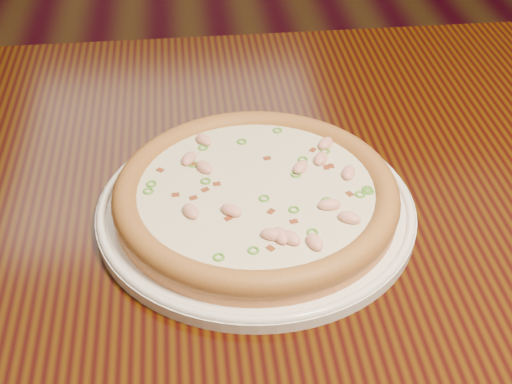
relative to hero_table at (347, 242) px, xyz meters
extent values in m
plane|color=black|center=(-0.28, 0.79, -0.65)|extent=(9.00, 9.00, 0.00)
cube|color=black|center=(0.00, 0.00, 0.08)|extent=(1.20, 0.80, 0.04)
cylinder|color=black|center=(-0.54, 0.34, -0.30)|extent=(0.06, 0.06, 0.71)
cylinder|color=white|center=(-0.12, -0.05, 0.10)|extent=(0.35, 0.35, 0.01)
torus|color=white|center=(-0.12, -0.05, 0.11)|extent=(0.34, 0.34, 0.01)
cylinder|color=#CA8447|center=(-0.12, -0.05, 0.12)|extent=(0.30, 0.30, 0.02)
torus|color=#AE7A32|center=(-0.12, -0.05, 0.13)|extent=(0.31, 0.31, 0.03)
cylinder|color=#E9EACA|center=(-0.12, -0.05, 0.13)|extent=(0.26, 0.26, 0.00)
ellipsoid|color=#F2B29E|center=(-0.05, -0.09, 0.14)|extent=(0.02, 0.01, 0.01)
ellipsoid|color=#F2B29E|center=(-0.19, 0.01, 0.14)|extent=(0.02, 0.03, 0.01)
ellipsoid|color=#F2B29E|center=(-0.17, 0.04, 0.14)|extent=(0.02, 0.03, 0.01)
ellipsoid|color=#F2B29E|center=(-0.15, -0.09, 0.14)|extent=(0.03, 0.03, 0.01)
ellipsoid|color=#F2B29E|center=(-0.02, -0.04, 0.14)|extent=(0.02, 0.03, 0.01)
ellipsoid|color=#F2B29E|center=(-0.11, -0.13, 0.14)|extent=(0.03, 0.02, 0.01)
ellipsoid|color=#F2B29E|center=(-0.04, -0.01, 0.14)|extent=(0.02, 0.03, 0.01)
ellipsoid|color=#F2B29E|center=(-0.07, -0.02, 0.14)|extent=(0.03, 0.03, 0.01)
ellipsoid|color=#F2B29E|center=(-0.10, -0.13, 0.14)|extent=(0.02, 0.03, 0.01)
ellipsoid|color=#F2B29E|center=(-0.10, -0.14, 0.14)|extent=(0.03, 0.03, 0.01)
ellipsoid|color=#F2B29E|center=(-0.03, 0.02, 0.14)|extent=(0.03, 0.03, 0.01)
ellipsoid|color=#F2B29E|center=(-0.19, -0.09, 0.14)|extent=(0.02, 0.03, 0.01)
ellipsoid|color=#F2B29E|center=(-0.17, -0.01, 0.14)|extent=(0.02, 0.03, 0.01)
ellipsoid|color=#F2B29E|center=(-0.07, -0.15, 0.14)|extent=(0.02, 0.03, 0.01)
ellipsoid|color=#F2B29E|center=(-0.03, -0.11, 0.14)|extent=(0.03, 0.02, 0.01)
cube|color=maroon|center=(-0.05, 0.01, 0.13)|extent=(0.01, 0.01, 0.00)
cube|color=maroon|center=(-0.12, -0.15, 0.13)|extent=(0.01, 0.01, 0.00)
cube|color=maroon|center=(-0.15, -0.10, 0.13)|extent=(0.01, 0.01, 0.00)
cube|color=maroon|center=(-0.22, -0.01, 0.13)|extent=(0.01, 0.01, 0.00)
cube|color=maroon|center=(-0.16, -0.04, 0.13)|extent=(0.01, 0.01, 0.00)
cube|color=maroon|center=(-0.17, -0.01, 0.13)|extent=(0.01, 0.01, 0.00)
cube|color=maroon|center=(-0.17, -0.05, 0.13)|extent=(0.01, 0.01, 0.00)
cube|color=maroon|center=(-0.10, 0.00, 0.13)|extent=(0.01, 0.01, 0.00)
cube|color=maroon|center=(-0.19, -0.06, 0.13)|extent=(0.01, 0.01, 0.00)
cube|color=maroon|center=(-0.18, 0.00, 0.13)|extent=(0.01, 0.01, 0.00)
cube|color=maroon|center=(-0.11, -0.09, 0.13)|extent=(0.01, 0.01, 0.00)
cube|color=maroon|center=(-0.03, -0.02, 0.13)|extent=(0.01, 0.01, 0.00)
cube|color=maroon|center=(-0.04, -0.02, 0.13)|extent=(0.01, 0.01, 0.00)
cube|color=maroon|center=(-0.02, -0.07, 0.13)|extent=(0.01, 0.01, 0.00)
cube|color=maroon|center=(-0.21, -0.05, 0.13)|extent=(0.01, 0.01, 0.00)
cube|color=maroon|center=(-0.09, -0.11, 0.13)|extent=(0.01, 0.01, 0.00)
torus|color=#50972E|center=(-0.05, -0.08, 0.13)|extent=(0.01, 0.01, 0.00)
torus|color=#50972E|center=(-0.13, -0.15, 0.13)|extent=(0.02, 0.02, 0.00)
torus|color=#50972E|center=(-0.23, -0.04, 0.13)|extent=(0.02, 0.02, 0.00)
torus|color=#50972E|center=(-0.09, -0.09, 0.13)|extent=(0.02, 0.02, 0.00)
torus|color=#50972E|center=(-0.17, -0.15, 0.13)|extent=(0.01, 0.01, 0.00)
torus|color=#50972E|center=(-0.03, 0.01, 0.13)|extent=(0.02, 0.02, 0.00)
torus|color=#50972E|center=(0.00, -0.07, 0.13)|extent=(0.02, 0.02, 0.00)
torus|color=#50972E|center=(-0.23, -0.03, 0.13)|extent=(0.02, 0.02, 0.00)
torus|color=#50972E|center=(-0.19, 0.00, 0.13)|extent=(0.02, 0.02, 0.00)
torus|color=#50972E|center=(-0.17, -0.03, 0.13)|extent=(0.01, 0.01, 0.00)
torus|color=#50972E|center=(-0.07, -0.13, 0.13)|extent=(0.01, 0.01, 0.00)
torus|color=#50972E|center=(-0.01, -0.07, 0.13)|extent=(0.02, 0.02, 0.00)
torus|color=#50972E|center=(-0.11, -0.07, 0.13)|extent=(0.02, 0.02, 0.00)
torus|color=#50972E|center=(-0.06, 0.00, 0.13)|extent=(0.02, 0.02, 0.00)
torus|color=#50972E|center=(0.00, -0.07, 0.13)|extent=(0.02, 0.02, 0.00)
torus|color=#50972E|center=(-0.17, 0.03, 0.13)|extent=(0.01, 0.01, 0.00)
torus|color=#50972E|center=(-0.08, 0.06, 0.13)|extent=(0.01, 0.01, 0.00)
torus|color=#50972E|center=(-0.13, 0.04, 0.13)|extent=(0.01, 0.01, 0.00)
torus|color=#50972E|center=(-0.07, -0.03, 0.13)|extent=(0.01, 0.01, 0.00)
camera|label=1|loc=(-0.19, -0.65, 0.60)|focal=50.00mm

